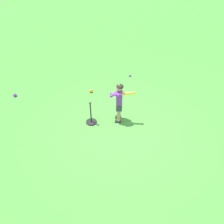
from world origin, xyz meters
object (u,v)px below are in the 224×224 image
(child_batter, at_px, (119,99))
(play_ball_far_right, at_px, (15,95))
(play_ball_by_bucket, at_px, (91,91))
(play_ball_midfield, at_px, (130,75))
(batting_tee, at_px, (91,119))

(child_batter, distance_m, play_ball_far_right, 3.30)
(child_batter, bearing_deg, play_ball_by_bucket, -21.81)
(play_ball_midfield, xyz_separation_m, batting_tee, (-0.48, 2.58, 0.07))
(play_ball_far_right, distance_m, batting_tee, 2.63)
(play_ball_by_bucket, bearing_deg, play_ball_midfield, -106.26)
(child_batter, distance_m, play_ball_midfield, 2.38)
(child_batter, relative_size, batting_tee, 1.74)
(play_ball_midfield, bearing_deg, batting_tee, 100.43)
(play_ball_by_bucket, bearing_deg, batting_tee, 130.43)
(play_ball_midfield, distance_m, play_ball_far_right, 3.68)
(batting_tee, bearing_deg, play_ball_midfield, -79.57)
(play_ball_far_right, bearing_deg, play_ball_by_bucket, -138.29)
(child_batter, relative_size, play_ball_midfield, 14.77)
(play_ball_by_bucket, xyz_separation_m, play_ball_far_right, (1.68, 1.50, 0.00))
(play_ball_far_right, bearing_deg, play_ball_midfield, -125.19)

